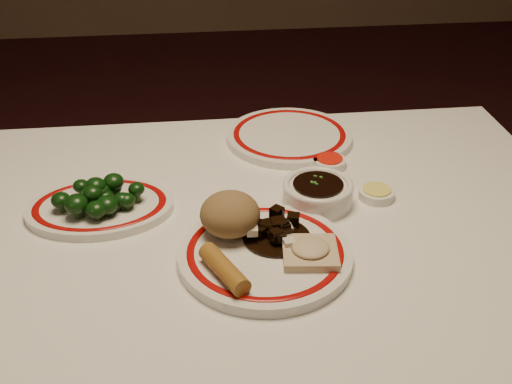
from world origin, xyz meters
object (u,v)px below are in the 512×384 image
object	(u,v)px
main_plate	(265,254)
broccoli_plate	(100,207)
broccoli_pile	(99,195)
dining_table	(245,279)
fried_wonton	(310,251)
soy_bowl	(318,194)
stirfry_heap	(276,231)
rice_mound	(230,214)
spring_roll	(224,269)

from	to	relation	value
main_plate	broccoli_plate	world-z (taller)	main_plate
main_plate	broccoli_pile	bearing A→B (deg)	148.67
dining_table	main_plate	size ratio (longest dim) A/B	4.19
fried_wonton	broccoli_pile	xyz separation A→B (m)	(-0.33, 0.18, 0.01)
broccoli_plate	soy_bowl	world-z (taller)	soy_bowl
fried_wonton	soy_bowl	world-z (taller)	same
main_plate	soy_bowl	bearing A→B (deg)	53.18
main_plate	soy_bowl	xyz separation A→B (m)	(0.11, 0.15, 0.01)
fried_wonton	stirfry_heap	size ratio (longest dim) A/B	0.81
rice_mound	stirfry_heap	size ratio (longest dim) A/B	0.85
dining_table	fried_wonton	xyz separation A→B (m)	(0.09, -0.09, 0.12)
broccoli_plate	main_plate	bearing A→B (deg)	-32.43
stirfry_heap	soy_bowl	xyz separation A→B (m)	(0.09, 0.12, -0.01)
stirfry_heap	broccoli_plate	distance (m)	0.32
dining_table	main_plate	world-z (taller)	main_plate
dining_table	main_plate	xyz separation A→B (m)	(0.03, -0.07, 0.10)
spring_roll	fried_wonton	distance (m)	0.14
broccoli_pile	soy_bowl	bearing A→B (deg)	-1.63
broccoli_pile	dining_table	bearing A→B (deg)	-20.64
broccoli_plate	stirfry_heap	bearing A→B (deg)	-25.28
dining_table	fried_wonton	distance (m)	0.18
dining_table	stirfry_heap	size ratio (longest dim) A/B	10.75
fried_wonton	stirfry_heap	distance (m)	0.07
main_plate	rice_mound	xyz separation A→B (m)	(-0.05, 0.05, 0.04)
broccoli_plate	soy_bowl	distance (m)	0.38
dining_table	rice_mound	distance (m)	0.15
broccoli_plate	fried_wonton	bearing A→B (deg)	-29.98
main_plate	stirfry_heap	xyz separation A→B (m)	(0.02, 0.03, 0.02)
spring_roll	fried_wonton	bearing A→B (deg)	-10.74
fried_wonton	broccoli_pile	distance (m)	0.38
soy_bowl	spring_roll	bearing A→B (deg)	-130.92
soy_bowl	broccoli_pile	bearing A→B (deg)	178.37
spring_roll	broccoli_pile	bearing A→B (deg)	106.99
spring_roll	rice_mound	bearing A→B (deg)	55.66
spring_roll	soy_bowl	size ratio (longest dim) A/B	0.87
dining_table	fried_wonton	size ratio (longest dim) A/B	13.23
rice_mound	fried_wonton	size ratio (longest dim) A/B	1.05
soy_bowl	main_plate	bearing A→B (deg)	-126.82
dining_table	broccoli_pile	bearing A→B (deg)	159.36
rice_mound	soy_bowl	size ratio (longest dim) A/B	0.79
fried_wonton	stirfry_heap	world-z (taller)	stirfry_heap
fried_wonton	soy_bowl	bearing A→B (deg)	74.96
dining_table	fried_wonton	bearing A→B (deg)	-45.59
stirfry_heap	broccoli_plate	xyz separation A→B (m)	(-0.29, 0.14, -0.02)
main_plate	broccoli_plate	size ratio (longest dim) A/B	1.11
rice_mound	broccoli_plate	bearing A→B (deg)	152.33
dining_table	broccoli_plate	bearing A→B (deg)	157.80
stirfry_heap	broccoli_plate	bearing A→B (deg)	154.72
dining_table	spring_roll	xyz separation A→B (m)	(-0.04, -0.13, 0.12)
rice_mound	soy_bowl	distance (m)	0.19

